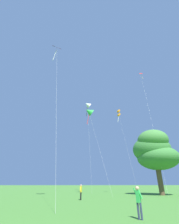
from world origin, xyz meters
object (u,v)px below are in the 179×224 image
at_px(kite_purple_streamer, 56,51).
at_px(kite_green_small, 89,111).
at_px(person_in_red_shirt, 81,191).
at_px(kite_red_high, 143,83).
at_px(kite_white_distant, 87,105).
at_px(person_far_back, 138,199).
at_px(kite_orange_box, 119,113).
at_px(tree_right_cluster, 154,151).

relative_size(kite_purple_streamer, kite_green_small, 1.34).
height_order(kite_purple_streamer, person_in_red_shirt, kite_purple_streamer).
bearing_deg(kite_red_high, kite_white_distant, 149.94).
relative_size(kite_purple_streamer, person_far_back, 14.34).
relative_size(kite_orange_box, kite_green_small, 0.99).
bearing_deg(kite_orange_box, person_far_back, -102.90).
bearing_deg(kite_red_high, kite_green_small, -176.00).
distance_m(kite_white_distant, kite_green_small, 10.65).
bearing_deg(kite_purple_streamer, kite_green_small, 63.55).
distance_m(kite_green_small, tree_right_cluster, 15.04).
bearing_deg(person_far_back, person_in_red_shirt, 105.45).
xyz_separation_m(kite_orange_box, kite_red_high, (6.83, 0.28, 8.66)).
relative_size(person_far_back, tree_right_cluster, 0.15).
bearing_deg(person_far_back, kite_green_small, 94.07).
bearing_deg(person_in_red_shirt, person_far_back, -74.55).
xyz_separation_m(kite_orange_box, kite_green_small, (-6.71, -0.67, -0.01)).
bearing_deg(kite_purple_streamer, person_in_red_shirt, 13.58).
bearing_deg(kite_orange_box, person_in_red_shirt, -125.59).
height_order(person_far_back, tree_right_cluster, tree_right_cluster).
relative_size(kite_orange_box, person_in_red_shirt, 10.45).
xyz_separation_m(kite_red_high, tree_right_cluster, (-1.98, -4.31, -17.69)).
height_order(person_in_red_shirt, tree_right_cluster, tree_right_cluster).
distance_m(kite_red_high, person_in_red_shirt, 30.44).
bearing_deg(kite_purple_streamer, kite_red_high, 33.39).
distance_m(kite_orange_box, kite_purple_streamer, 18.49).
bearing_deg(tree_right_cluster, person_far_back, -118.43).
distance_m(kite_red_high, tree_right_cluster, 18.32).
height_order(kite_orange_box, person_far_back, kite_orange_box).
bearing_deg(kite_white_distant, tree_right_cluster, -46.47).
xyz_separation_m(kite_white_distant, person_in_red_shirt, (-1.55, -19.55, -21.11)).
xyz_separation_m(kite_green_small, tree_right_cluster, (11.56, -3.36, -9.03)).
distance_m(kite_purple_streamer, person_far_back, 23.69).
bearing_deg(person_far_back, kite_white_distant, 92.82).
xyz_separation_m(kite_red_high, person_in_red_shirt, (-15.04, -11.75, -23.72)).
xyz_separation_m(kite_white_distant, kite_purple_streamer, (-5.95, -20.62, -0.97)).
distance_m(kite_white_distant, person_in_red_shirt, 28.82).
distance_m(kite_purple_streamer, kite_green_small, 14.19).
bearing_deg(kite_green_small, person_far_back, -85.93).
bearing_deg(kite_green_small, kite_red_high, 4.00).
height_order(kite_white_distant, kite_red_high, kite_red_high).
bearing_deg(kite_purple_streamer, kite_orange_box, 44.82).
bearing_deg(person_in_red_shirt, kite_purple_streamer, -166.42).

